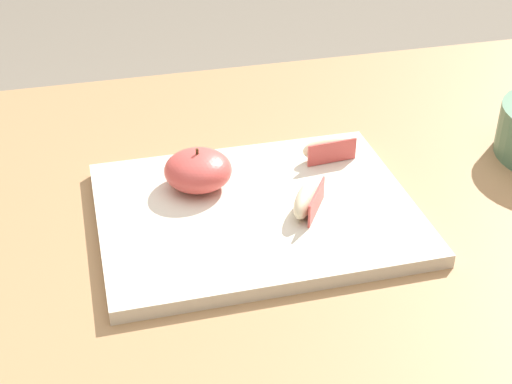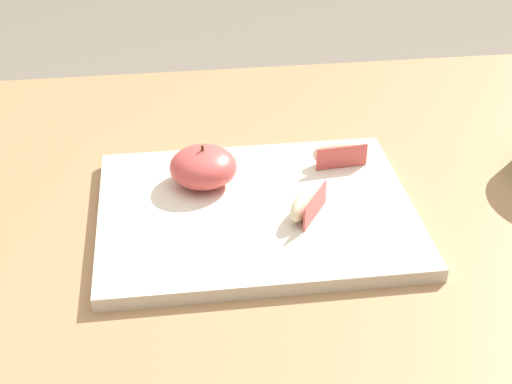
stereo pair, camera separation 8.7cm
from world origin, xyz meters
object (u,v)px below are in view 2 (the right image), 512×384
Objects in this scene: apple_half_skin_up at (203,167)px; apple_wedge_right at (306,203)px; cutting_board at (256,212)px; apple_wedge_front at (339,153)px.

apple_half_skin_up is 1.16× the size of apple_wedge_right.
cutting_board is 4.46× the size of apple_half_skin_up.
apple_wedge_right and apple_wedge_front have the same top height.
apple_wedge_front is at bearing 8.05° from apple_half_skin_up.
apple_half_skin_up is 1.15× the size of apple_wedge_front.
apple_wedge_right is (0.11, -0.09, -0.01)m from apple_half_skin_up.
cutting_board is at bearing 156.30° from apple_wedge_right.
apple_wedge_right is 0.99× the size of apple_wedge_front.
apple_wedge_front is at bearing 35.76° from cutting_board.
apple_wedge_front is (0.06, 0.11, 0.00)m from apple_wedge_right.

